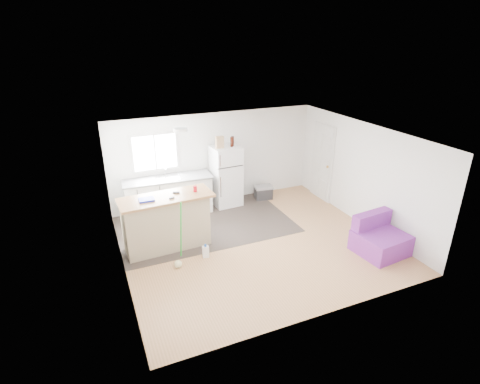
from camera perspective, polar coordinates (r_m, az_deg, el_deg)
name	(u,v)px	position (r m, az deg, el deg)	size (l,w,h in m)	color
room	(256,192)	(7.73, 2.40, -0.05)	(5.51, 5.01, 2.41)	#B07C49
vinyl_zone	(205,224)	(9.06, -5.31, -4.89)	(4.05, 2.50, 0.00)	#382F2A
window	(155,152)	(9.41, -12.83, 5.92)	(1.18, 0.06, 0.98)	white
interior_door	(322,162)	(10.36, 12.40, 4.42)	(0.11, 0.92, 2.10)	white
ceiling_fixture	(180,130)	(8.06, -9.06, 9.35)	(0.30, 0.30, 0.07)	white
kitchen_cabinets	(169,196)	(9.51, -10.81, -0.55)	(2.20, 0.80, 1.25)	white
peninsula	(166,222)	(7.98, -11.15, -4.52)	(1.94, 0.83, 1.17)	tan
refrigerator	(226,176)	(9.78, -2.15, 2.45)	(0.74, 0.71, 1.59)	white
cooler	(263,192)	(10.34, 3.58, -0.02)	(0.53, 0.39, 0.37)	#2B2B2D
purple_seat	(379,239)	(8.34, 20.43, -6.76)	(1.03, 0.98, 0.78)	purple
cleaner_jug	(206,251)	(7.75, -5.26, -9.01)	(0.15, 0.11, 0.29)	white
mop	(179,256)	(7.49, -9.30, -9.56)	(0.23, 0.39, 1.40)	green
red_cup	(195,189)	(7.87, -6.86, 0.49)	(0.08, 0.08, 0.12)	red
blue_tray	(146,200)	(7.64, -14.06, -1.13)	(0.30, 0.22, 0.04)	#131EB3
tool_a	(176,193)	(7.86, -9.70, -0.08)	(0.14, 0.05, 0.03)	black
tool_b	(172,198)	(7.62, -10.36, -0.90)	(0.10, 0.04, 0.03)	black
cardboard_box	(220,142)	(9.37, -3.12, 7.59)	(0.20, 0.10, 0.30)	#A1835C
bottle_left	(232,142)	(9.49, -1.28, 7.65)	(0.07, 0.07, 0.25)	#361109
bottle_right	(233,141)	(9.56, -1.13, 7.77)	(0.07, 0.07, 0.25)	#361109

